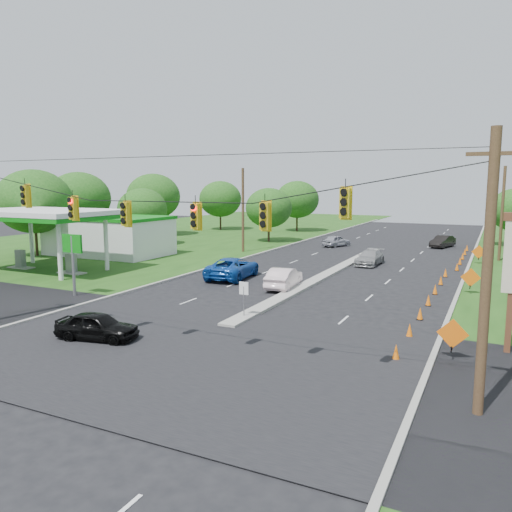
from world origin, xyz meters
The scene contains 39 objects.
ground centered at (0.00, 0.00, 0.00)m, with size 160.00×160.00×0.00m, color black.
grass_left centered at (-30.00, 20.00, 0.00)m, with size 40.00×160.00×0.06m, color #1E4714.
cross_street centered at (0.00, 0.00, 0.00)m, with size 160.00×14.00×0.02m, color black.
curb_left centered at (-10.10, 30.00, 0.00)m, with size 0.25×110.00×0.16m, color gray.
curb_right centered at (10.10, 30.00, 0.00)m, with size 0.25×110.00×0.16m, color gray.
median centered at (0.00, 21.00, 0.00)m, with size 1.00×34.00×0.18m, color gray.
median_sign centered at (0.00, 6.00, 1.46)m, with size 0.55×0.06×2.05m.
signal_span centered at (-0.05, -1.00, 4.97)m, with size 25.60×0.32×9.00m.
utility_pole_far_left centered at (-12.50, 30.00, 4.50)m, with size 0.28×0.28×9.00m, color #422D1C.
utility_pole_far_right centered at (12.50, 35.00, 4.50)m, with size 0.28×0.28×9.00m, color #422D1C.
gas_station centered at (-23.64, 20.24, 2.58)m, with size 18.40×19.70×5.20m.
cone_0 centered at (8.71, 3.00, 0.35)m, with size 0.32×0.32×0.70m, color orange.
cone_1 centered at (8.71, 6.50, 0.35)m, with size 0.32×0.32×0.70m, color orange.
cone_2 centered at (8.71, 10.00, 0.35)m, with size 0.32×0.32×0.70m, color orange.
cone_3 centered at (8.71, 13.50, 0.35)m, with size 0.32×0.32×0.70m, color orange.
cone_4 centered at (8.71, 17.00, 0.35)m, with size 0.32×0.32×0.70m, color orange.
cone_5 centered at (8.71, 20.50, 0.35)m, with size 0.32×0.32×0.70m, color orange.
cone_6 centered at (8.71, 24.00, 0.35)m, with size 0.32×0.32×0.70m, color orange.
cone_7 centered at (9.31, 27.50, 0.35)m, with size 0.32×0.32×0.70m, color orange.
cone_8 centered at (9.31, 31.00, 0.35)m, with size 0.32×0.32×0.70m, color orange.
cone_9 centered at (9.31, 34.50, 0.35)m, with size 0.32×0.32×0.70m, color orange.
cone_10 centered at (9.31, 38.00, 0.35)m, with size 0.32×0.32×0.70m, color orange.
cone_11 centered at (9.31, 41.50, 0.35)m, with size 0.32×0.32×0.70m, color orange.
work_sign_0 centered at (10.80, 4.00, 1.09)m, with size 1.27×0.58×1.37m.
work_sign_1 centered at (10.80, 18.00, 1.09)m, with size 1.27×0.58×1.37m.
work_sign_2 centered at (10.80, 32.00, 1.09)m, with size 1.27×0.58×1.37m.
tree_1 centered at (-30.00, 18.00, 5.58)m, with size 7.56×7.56×8.82m.
tree_2 centered at (-26.00, 30.00, 4.34)m, with size 5.88×5.88×6.86m.
tree_3 centered at (-32.00, 40.00, 5.58)m, with size 7.56×7.56×8.82m.
tree_4 centered at (-28.00, 52.00, 4.96)m, with size 6.72×6.72×7.84m.
tree_5 centered at (-14.00, 40.00, 4.34)m, with size 5.88×5.88×6.86m.
tree_6 centered at (-16.00, 55.00, 4.96)m, with size 6.72×6.72×7.84m.
tree_14 centered at (-34.00, 28.00, 5.58)m, with size 7.56×7.56×8.82m.
black_sedan centered at (-4.50, -0.38, 0.67)m, with size 1.58×3.93×1.34m, color black.
white_sedan centered at (-1.17, 14.43, 0.74)m, with size 1.58×4.52×1.49m, color white.
blue_pickup centered at (-6.23, 16.18, 0.83)m, with size 2.74×5.94×1.65m, color #1147A3.
silver_car_far centered at (1.87, 27.39, 0.67)m, with size 1.88×4.62×1.34m, color gray.
silver_car_oncoming centered at (-4.85, 39.18, 0.67)m, with size 1.59×3.95×1.35m, color #9899A4.
dark_car_receding centered at (6.55, 43.72, 0.70)m, with size 1.49×4.26×1.40m, color black.
Camera 1 is at (12.21, -17.58, 7.30)m, focal length 35.00 mm.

